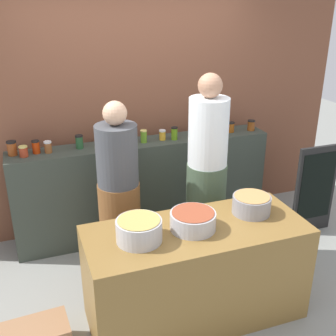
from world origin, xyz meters
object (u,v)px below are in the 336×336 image
Objects in this scene: preserve_jar_3 at (48,147)px; preserve_jar_8 at (162,135)px; preserve_jar_5 at (109,137)px; cook_in_cap at (206,181)px; preserve_jar_10 at (205,130)px; cooking_pot_right at (251,204)px; cook_with_tongs at (119,199)px; preserve_jar_1 at (23,151)px; preserve_jar_9 at (174,133)px; preserve_jar_2 at (36,147)px; preserve_jar_13 at (251,125)px; cooking_pot_center at (193,221)px; cooking_pot_left at (139,230)px; chalkboard_sign at (315,189)px; preserve_jar_6 at (121,136)px; preserve_jar_0 at (12,148)px; preserve_jar_12 at (231,127)px; preserve_jar_7 at (144,136)px; preserve_jar_11 at (219,125)px.

preserve_jar_8 is (1.14, -0.01, -0.00)m from preserve_jar_3.
cook_in_cap reaches higher than preserve_jar_5.
preserve_jar_5 is 1.02m from preserve_jar_10.
cooking_pot_right is 1.19m from cook_with_tongs.
preserve_jar_1 is 0.77× the size of preserve_jar_9.
preserve_jar_3 is at bearing -12.66° from preserve_jar_2.
preserve_jar_13 reaches higher than cooking_pot_right.
preserve_jar_13 is (0.91, 0.01, -0.01)m from preserve_jar_9.
preserve_jar_10 reaches higher than cooking_pot_center.
preserve_jar_2 is at bearing 25.69° from preserve_jar_1.
preserve_jar_2 is at bearing 112.31° from cooking_pot_left.
cooking_pot_right is at bearing -150.01° from chalkboard_sign.
preserve_jar_8 is 0.92× the size of preserve_jar_13.
preserve_jar_5 is at bearing 102.06° from cooking_pot_center.
preserve_jar_10 reaches higher than preserve_jar_13.
preserve_jar_6 reaches higher than cooking_pot_right.
preserve_jar_0 reaches higher than preserve_jar_12.
preserve_jar_6 is at bearing 1.84° from preserve_jar_2.
preserve_jar_5 is at bearing 168.57° from preserve_jar_7.
preserve_jar_11 is (0.20, 0.07, 0.01)m from preserve_jar_10.
preserve_jar_7 reaches higher than chalkboard_sign.
preserve_jar_12 is (1.21, -0.06, -0.01)m from preserve_jar_6.
chalkboard_sign is at bearing 29.99° from cooking_pot_right.
preserve_jar_13 is (2.17, -0.04, 0.00)m from preserve_jar_3.
chalkboard_sign is (1.32, 0.07, -0.33)m from cook_in_cap.
preserve_jar_10 is 1.32m from cooking_pot_right.
preserve_jar_10 is at bearing -1.13° from preserve_jar_3.
preserve_jar_3 reaches higher than preserve_jar_1.
cook_in_cap reaches higher than preserve_jar_1.
preserve_jar_8 is 0.06× the size of cook_in_cap.
cook_with_tongs is (-1.63, -0.54, -0.37)m from preserve_jar_13.
preserve_jar_10 is at bearing 26.61° from cook_with_tongs.
cook_in_cap reaches higher than chalkboard_sign.
preserve_jar_1 is 0.84× the size of preserve_jar_10.
preserve_jar_1 is at bearing 157.32° from cook_in_cap.
preserve_jar_2 is 0.96× the size of preserve_jar_7.
preserve_jar_8 is 0.72× the size of preserve_jar_11.
preserve_jar_0 is at bearing -179.68° from preserve_jar_6.
cooking_pot_left is (-0.12, -1.46, -0.22)m from preserve_jar_5.
preserve_jar_5 is 0.12m from preserve_jar_6.
preserve_jar_5 is at bearing 179.50° from preserve_jar_11.
preserve_jar_7 is 1.48m from cooking_pot_left.
cooking_pot_center is 0.54m from cooking_pot_right.
preserve_jar_2 reaches higher than cooking_pot_center.
preserve_jar_0 reaches higher than cooking_pot_left.
preserve_jar_3 is at bearing 179.40° from preserve_jar_8.
preserve_jar_8 is at bearing -2.23° from preserve_jar_0.
preserve_jar_11 reaches higher than preserve_jar_12.
preserve_jar_1 is at bearing -179.18° from preserve_jar_8.
preserve_jar_5 is 0.47× the size of cooking_pot_right.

